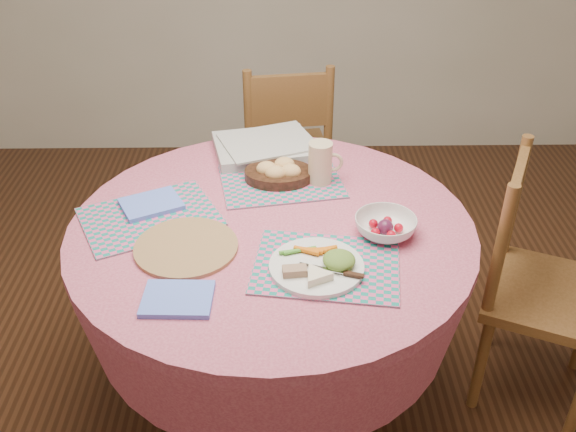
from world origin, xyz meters
name	(u,v)px	position (x,y,z in m)	size (l,w,h in m)	color
ground	(274,393)	(0.00, 0.00, 0.00)	(4.00, 4.00, 0.00)	#331C0F
dining_table	(272,275)	(0.00, 0.00, 0.56)	(1.24, 1.24, 0.75)	#CD5F7C
chair_right	(536,281)	(0.89, 0.05, 0.48)	(0.54, 0.55, 0.91)	brown
chair_back	(285,149)	(0.05, 1.03, 0.48)	(0.47, 0.45, 0.91)	brown
placemat_front	(326,266)	(0.15, -0.21, 0.75)	(0.40, 0.30, 0.01)	#178377
placemat_left	(150,217)	(-0.38, 0.04, 0.75)	(0.40, 0.30, 0.01)	#178377
placemat_back	(281,181)	(0.03, 0.26, 0.75)	(0.40, 0.30, 0.01)	#178377
wicker_trivet	(186,247)	(-0.25, -0.12, 0.76)	(0.30, 0.30, 0.01)	#93603F
napkin_near	(178,299)	(-0.24, -0.35, 0.76)	(0.18, 0.14, 0.01)	#6080F8
napkin_far	(151,204)	(-0.38, 0.10, 0.76)	(0.18, 0.14, 0.01)	#6080F8
dinner_plate	(319,265)	(0.13, -0.24, 0.77)	(0.26, 0.26, 0.05)	white
bread_bowl	(279,172)	(0.02, 0.27, 0.78)	(0.23, 0.23, 0.08)	black
latte_mug	(321,163)	(0.16, 0.25, 0.83)	(0.12, 0.08, 0.14)	beige
fruit_bowl	(385,226)	(0.34, -0.06, 0.78)	(0.24, 0.24, 0.06)	white
newspaper_stack	(264,146)	(-0.03, 0.47, 0.78)	(0.41, 0.35, 0.04)	silver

